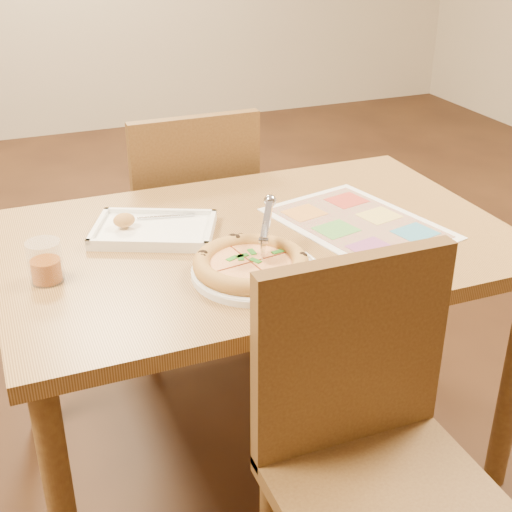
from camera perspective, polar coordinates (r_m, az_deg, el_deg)
name	(u,v)px	position (r m, az deg, el deg)	size (l,w,h in m)	color
dining_table	(256,265)	(1.87, 0.02, -0.74)	(1.30, 0.85, 0.72)	#A07840
chair_near	(370,427)	(1.46, 9.11, -13.35)	(0.42, 0.42, 0.47)	brown
chair_far	(190,206)	(2.42, -5.33, 3.97)	(0.42, 0.42, 0.47)	brown
plate	(256,272)	(1.64, 0.00, -1.31)	(0.30, 0.30, 0.02)	white
pizza	(251,264)	(1.63, -0.41, -0.62)	(0.27, 0.27, 0.04)	gold
pizza_cutter	(266,227)	(1.66, 0.79, 2.31)	(0.09, 0.16, 0.10)	silver
appetizer_tray	(152,231)	(1.86, -8.33, 2.03)	(0.36, 0.32, 0.06)	white
glass_tumbler	(45,264)	(1.67, -16.50, -0.62)	(0.08, 0.08, 0.10)	#8C3F0A
menu	(358,223)	(1.92, 8.17, 2.63)	(0.33, 0.46, 0.01)	white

